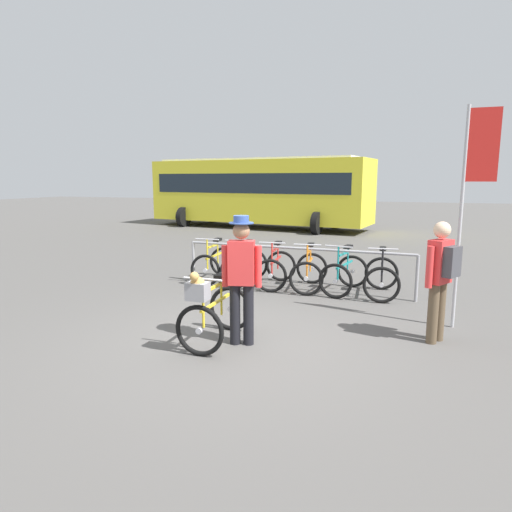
% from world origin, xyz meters
% --- Properties ---
extents(ground_plane, '(80.00, 80.00, 0.00)m').
position_xyz_m(ground_plane, '(0.00, 0.00, 0.00)').
color(ground_plane, '#514F4C').
extents(bike_rack_rail, '(4.61, 0.22, 0.88)m').
position_xyz_m(bike_rack_rail, '(-0.01, 3.01, 0.70)').
color(bike_rack_rail, '#99999E').
rests_on(bike_rack_rail, ground).
extents(racked_bike_yellow, '(0.70, 1.14, 0.98)m').
position_xyz_m(racked_bike_yellow, '(-1.86, 3.25, 0.37)').
color(racked_bike_yellow, black).
rests_on(racked_bike_yellow, ground).
extents(racked_bike_lime, '(0.71, 1.15, 0.98)m').
position_xyz_m(racked_bike_lime, '(-1.16, 3.23, 0.37)').
color(racked_bike_lime, black).
rests_on(racked_bike_lime, ground).
extents(racked_bike_red, '(0.75, 1.15, 0.97)m').
position_xyz_m(racked_bike_red, '(-0.46, 3.20, 0.37)').
color(racked_bike_red, black).
rests_on(racked_bike_red, ground).
extents(racked_bike_orange, '(0.77, 1.15, 0.97)m').
position_xyz_m(racked_bike_orange, '(0.24, 3.18, 0.37)').
color(racked_bike_orange, black).
rests_on(racked_bike_orange, ground).
extents(racked_bike_teal, '(0.84, 1.19, 0.97)m').
position_xyz_m(racked_bike_teal, '(0.94, 3.15, 0.37)').
color(racked_bike_teal, black).
rests_on(racked_bike_teal, ground).
extents(racked_bike_black, '(0.73, 1.14, 0.97)m').
position_xyz_m(racked_bike_black, '(1.64, 3.13, 0.37)').
color(racked_bike_black, black).
rests_on(racked_bike_black, ground).
extents(featured_bicycle, '(0.67, 1.21, 1.09)m').
position_xyz_m(featured_bicycle, '(-0.29, -0.24, 0.49)').
color(featured_bicycle, black).
rests_on(featured_bicycle, ground).
extents(person_with_featured_bike, '(0.52, 0.32, 1.72)m').
position_xyz_m(person_with_featured_bike, '(0.05, -0.07, 0.95)').
color(person_with_featured_bike, black).
rests_on(person_with_featured_bike, ground).
extents(pedestrian_with_backpack, '(0.44, 0.47, 1.64)m').
position_xyz_m(pedestrian_with_backpack, '(2.52, 0.88, 0.94)').
color(pedestrian_with_backpack, brown).
rests_on(pedestrian_with_backpack, ground).
extents(bus_distant, '(10.25, 4.30, 3.08)m').
position_xyz_m(bus_distant, '(-4.51, 13.79, 1.74)').
color(bus_distant, yellow).
rests_on(bus_distant, ground).
extents(banner_flag, '(0.45, 0.05, 3.20)m').
position_xyz_m(banner_flag, '(2.91, 1.62, 2.23)').
color(banner_flag, '#B2B2B7').
rests_on(banner_flag, ground).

